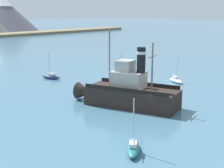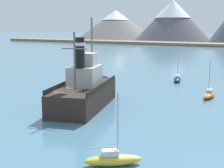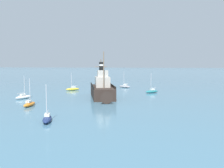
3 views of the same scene
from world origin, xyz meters
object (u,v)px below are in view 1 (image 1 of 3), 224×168
at_px(sailboat_navy, 51,77).
at_px(sailboat_white, 176,80).
at_px(old_tugboat, 128,92).
at_px(sailboat_orange, 120,78).
at_px(sailboat_teal, 133,148).

distance_m(sailboat_navy, sailboat_white, 22.18).
bearing_deg(old_tugboat, sailboat_orange, 45.59).
bearing_deg(sailboat_navy, sailboat_orange, -53.43).
distance_m(old_tugboat, sailboat_white, 16.85).
relative_size(sailboat_navy, sailboat_white, 1.00).
xyz_separation_m(sailboat_teal, sailboat_orange, (22.08, 21.42, 0.00)).
bearing_deg(sailboat_teal, sailboat_orange, 44.14).
xyz_separation_m(old_tugboat, sailboat_navy, (3.68, 21.36, -1.40)).
bearing_deg(sailboat_white, sailboat_navy, 125.23).
bearing_deg(sailboat_white, sailboat_orange, 123.51).
bearing_deg(sailboat_navy, sailboat_teal, -114.98).
bearing_deg(old_tugboat, sailboat_white, 11.14).
height_order(sailboat_navy, sailboat_orange, same).
height_order(old_tugboat, sailboat_white, old_tugboat).
height_order(sailboat_navy, sailboat_teal, same).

